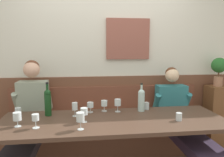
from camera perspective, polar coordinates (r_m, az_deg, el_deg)
name	(u,v)px	position (r m, az deg, el deg)	size (l,w,h in m)	color
room_wall_back	(105,54)	(3.13, -1.80, 6.49)	(6.80, 0.12, 2.80)	silver
wood_wainscot_panel	(106,112)	(3.22, -1.69, -9.02)	(6.80, 0.03, 1.08)	brown
wall_bench	(107,134)	(3.11, -1.30, -14.76)	(2.71, 0.42, 0.94)	brown
dining_table	(114,126)	(2.33, 0.43, -12.67)	(2.41, 0.81, 0.74)	#493226
person_left_seat	(28,120)	(2.74, -21.74, -10.31)	(0.48, 1.27, 1.34)	#302F3F
person_center_left_seat	(182,121)	(2.88, 18.33, -10.70)	(0.53, 1.26, 1.23)	#303333
wine_bottle_clear_water	(141,99)	(2.57, 7.87, -5.55)	(0.08, 0.08, 0.34)	silver
wine_bottle_green_tall	(48,101)	(2.48, -16.86, -5.93)	(0.07, 0.07, 0.38)	#153B19
wine_glass_near_bucket	(90,105)	(2.53, -5.86, -7.20)	(0.08, 0.08, 0.12)	silver
wine_glass_right_end	(75,107)	(2.40, -9.96, -7.46)	(0.06, 0.06, 0.16)	silver
wine_glass_mid_right	(118,103)	(2.53, 1.54, -6.59)	(0.08, 0.08, 0.15)	silver
wine_glass_center_front	(35,118)	(2.16, -19.87, -9.95)	(0.07, 0.07, 0.14)	silver
wine_glass_left_end	(104,104)	(2.56, -2.11, -6.73)	(0.07, 0.07, 0.13)	silver
wine_glass_mid_left	(80,118)	(2.02, -8.48, -10.39)	(0.08, 0.08, 0.16)	silver
wine_glass_center_rear	(17,117)	(2.27, -24.10, -9.46)	(0.08, 0.08, 0.14)	silver
wine_glass_by_bottle	(84,112)	(2.20, -7.52, -8.85)	(0.07, 0.07, 0.15)	silver
water_tumbler_center	(147,106)	(2.68, 9.27, -7.25)	(0.06, 0.06, 0.09)	silver
water_tumbler_left	(179,117)	(2.36, 17.51, -9.76)	(0.06, 0.06, 0.08)	silver
water_tumbler_right	(18,111)	(2.67, -23.91, -8.00)	(0.07, 0.07, 0.08)	silver
corner_pedestal	(215,116)	(3.63, 26.02, -9.12)	(0.28, 0.28, 0.93)	brown
potted_plant	(219,68)	(3.49, 26.79, 2.53)	(0.22, 0.22, 0.42)	#A76E52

